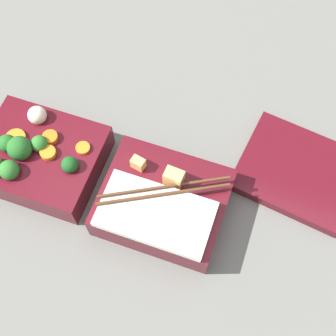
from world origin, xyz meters
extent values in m
plane|color=slate|center=(0.00, 0.00, 0.00)|extent=(3.00, 3.00, 0.00)
cube|color=#510F19|center=(-0.12, 0.00, 0.03)|extent=(0.19, 0.16, 0.05)
sphere|color=#2D7028|center=(-0.11, 0.01, 0.06)|extent=(0.03, 0.03, 0.03)
sphere|color=#2D7028|center=(-0.14, -0.05, 0.06)|extent=(0.03, 0.03, 0.03)
sphere|color=#236023|center=(-0.14, -0.01, 0.06)|extent=(0.04, 0.04, 0.04)
sphere|color=#236023|center=(-0.16, -0.01, 0.06)|extent=(0.03, 0.03, 0.03)
sphere|color=#19511E|center=(-0.06, -0.01, 0.06)|extent=(0.03, 0.03, 0.03)
cylinder|color=orange|center=(-0.16, 0.01, 0.05)|extent=(0.04, 0.04, 0.01)
cylinder|color=orange|center=(-0.10, 0.00, 0.06)|extent=(0.03, 0.03, 0.01)
cylinder|color=orange|center=(-0.11, 0.03, 0.06)|extent=(0.03, 0.03, 0.01)
cylinder|color=orange|center=(-0.05, 0.03, 0.05)|extent=(0.03, 0.03, 0.01)
sphere|color=beige|center=(-0.14, 0.05, 0.06)|extent=(0.03, 0.03, 0.03)
cube|color=#510F19|center=(0.09, -0.01, 0.03)|extent=(0.19, 0.16, 0.05)
cube|color=silver|center=(0.09, -0.04, 0.06)|extent=(0.16, 0.09, 0.01)
cube|color=#EAB266|center=(0.04, 0.03, 0.06)|extent=(0.02, 0.02, 0.02)
cube|color=#EAB266|center=(0.10, 0.02, 0.07)|extent=(0.03, 0.02, 0.03)
cylinder|color=#56331E|center=(0.10, -0.01, 0.07)|extent=(0.18, 0.10, 0.01)
cylinder|color=#56331E|center=(0.09, 0.00, 0.07)|extent=(0.18, 0.10, 0.01)
cube|color=#510F19|center=(0.28, 0.12, 0.01)|extent=(0.20, 0.18, 0.02)
camera|label=1|loc=(0.19, -0.26, 0.69)|focal=50.00mm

